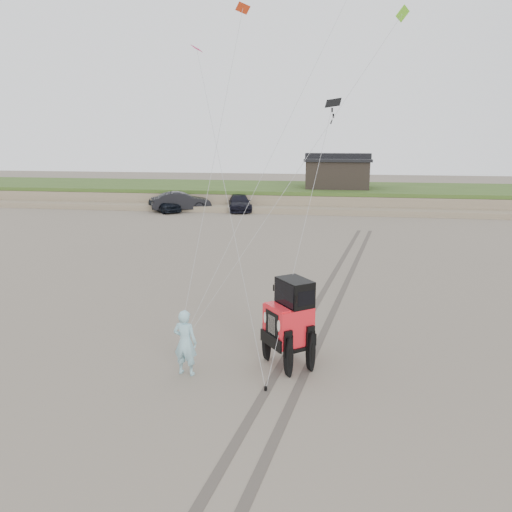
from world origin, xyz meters
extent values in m
plane|color=#6B6054|center=(0.00, 0.00, 0.00)|extent=(160.00, 160.00, 0.00)
cube|color=#7A6B54|center=(0.00, 38.00, 0.70)|extent=(160.00, 12.00, 1.40)
cube|color=#2D4719|center=(0.00, 38.00, 1.55)|extent=(160.00, 12.00, 0.35)
cube|color=#7A6B54|center=(0.00, 31.50, 0.25)|extent=(160.00, 3.50, 0.50)
cube|color=black|center=(2.00, 37.00, 3.03)|extent=(6.00, 5.00, 2.60)
cube|color=black|center=(2.00, 37.00, 4.45)|extent=(6.40, 5.40, 0.25)
cube|color=black|center=(2.00, 37.00, 4.83)|extent=(6.40, 1.20, 0.50)
imported|color=black|center=(-13.40, 29.63, 0.72)|extent=(4.16, 4.23, 1.44)
imported|color=black|center=(-12.00, 30.20, 0.88)|extent=(5.64, 3.85, 1.76)
imported|color=black|center=(-6.80, 31.33, 0.72)|extent=(3.21, 5.33, 1.45)
imported|color=#82BCCA|center=(-2.13, -0.91, 0.96)|extent=(0.76, 0.56, 1.92)
cube|color=black|center=(1.70, 5.06, 7.78)|extent=(0.59, 0.44, 0.35)
cube|color=#C0184F|center=(-4.40, 9.34, 10.41)|extent=(0.49, 0.62, 0.31)
cube|color=red|center=(-2.40, 9.82, 12.09)|extent=(0.64, 0.55, 0.44)
cube|color=#7AEA29|center=(4.00, 6.07, 10.82)|extent=(0.54, 0.71, 0.45)
cylinder|color=black|center=(-2.83, 0.43, 0.06)|extent=(0.08, 0.08, 0.12)
cylinder|color=black|center=(0.25, -1.52, 0.06)|extent=(0.08, 0.08, 0.12)
cube|color=#4C443D|center=(1.60, 8.00, 0.00)|extent=(4.42, 29.74, 0.01)
cube|color=#4C443D|center=(2.40, 8.00, 0.00)|extent=(4.42, 29.74, 0.01)
camera|label=1|loc=(1.91, -13.52, 6.59)|focal=35.00mm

